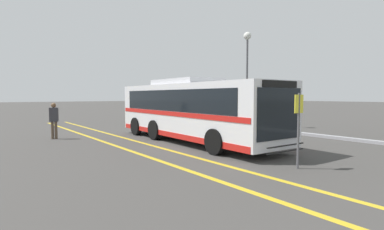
% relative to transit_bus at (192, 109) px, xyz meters
% --- Properties ---
extents(ground_plane, '(220.00, 220.00, 0.00)m').
position_rel_transit_bus_xyz_m(ground_plane, '(-0.82, 0.36, -1.60)').
color(ground_plane, '#423F3D').
extents(lane_strip_0, '(30.50, 0.20, 0.01)m').
position_rel_transit_bus_xyz_m(lane_strip_0, '(0.01, -2.20, -1.59)').
color(lane_strip_0, gold).
rests_on(lane_strip_0, ground_plane).
extents(lane_strip_1, '(30.50, 0.20, 0.01)m').
position_rel_transit_bus_xyz_m(lane_strip_1, '(0.01, -3.55, -1.59)').
color(lane_strip_1, gold).
rests_on(lane_strip_1, ground_plane).
extents(curb_strip, '(38.50, 0.36, 0.15)m').
position_rel_transit_bus_xyz_m(curb_strip, '(0.01, 6.47, -1.52)').
color(curb_strip, '#99999E').
rests_on(curb_strip, ground_plane).
extents(transit_bus, '(10.88, 2.95, 3.07)m').
position_rel_transit_bus_xyz_m(transit_bus, '(0.00, 0.00, 0.00)').
color(transit_bus, silver).
rests_on(transit_bus, ground_plane).
extents(parked_car_0, '(4.22, 1.84, 1.41)m').
position_rel_transit_bus_xyz_m(parked_car_0, '(-10.72, 4.81, -0.89)').
color(parked_car_0, '#335B33').
rests_on(parked_car_0, ground_plane).
extents(parked_car_1, '(4.55, 1.91, 1.37)m').
position_rel_transit_bus_xyz_m(parked_car_1, '(-4.75, 4.63, -0.89)').
color(parked_car_1, '#335B33').
rests_on(parked_car_1, ground_plane).
extents(pedestrian_0, '(0.36, 0.47, 1.88)m').
position_rel_transit_bus_xyz_m(pedestrian_0, '(-4.93, -5.26, -0.51)').
color(pedestrian_0, brown).
rests_on(pedestrian_0, ground_plane).
extents(bus_stop_sign, '(0.07, 0.40, 2.33)m').
position_rel_transit_bus_xyz_m(bus_stop_sign, '(6.40, -0.70, -0.12)').
color(bus_stop_sign, '#59595E').
rests_on(bus_stop_sign, ground_plane).
extents(street_lamp, '(0.54, 0.54, 6.68)m').
position_rel_transit_bus_xyz_m(street_lamp, '(-2.89, 6.99, 3.35)').
color(street_lamp, '#59595E').
rests_on(street_lamp, ground_plane).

